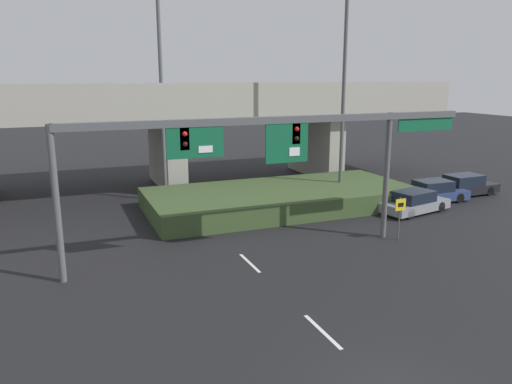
% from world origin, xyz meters
% --- Properties ---
extents(lane_markings, '(0.14, 35.35, 0.01)m').
position_xyz_m(lane_markings, '(0.00, 13.46, 0.00)').
color(lane_markings, silver).
rests_on(lane_markings, ground).
extents(signal_gantry, '(19.65, 0.44, 6.39)m').
position_xyz_m(signal_gantry, '(1.40, 11.06, 5.27)').
color(signal_gantry, '#515456').
rests_on(signal_gantry, ground).
extents(speed_limit_sign, '(0.60, 0.11, 2.22)m').
position_xyz_m(speed_limit_sign, '(8.15, 10.31, 1.45)').
color(speed_limit_sign, '#4C4C4C').
rests_on(speed_limit_sign, ground).
extents(highway_light_pole_near, '(0.70, 0.36, 14.69)m').
position_xyz_m(highway_light_pole_near, '(9.84, 18.79, 7.72)').
color(highway_light_pole_near, '#515456').
rests_on(highway_light_pole_near, ground).
extents(highway_light_pole_far, '(0.70, 0.36, 14.82)m').
position_xyz_m(highway_light_pole_far, '(-1.08, 22.91, 7.79)').
color(highway_light_pole_far, '#515456').
rests_on(highway_light_pole_far, ground).
extents(overpass_bridge, '(44.24, 9.23, 7.71)m').
position_xyz_m(overpass_bridge, '(0.00, 27.31, 5.37)').
color(overpass_bridge, '#A39E93').
rests_on(overpass_bridge, ground).
extents(grass_embankment, '(16.66, 7.49, 1.22)m').
position_xyz_m(grass_embankment, '(5.32, 18.43, 0.61)').
color(grass_embankment, '#384C28').
rests_on(grass_embankment, ground).
extents(parked_sedan_near_right, '(4.83, 2.75, 1.37)m').
position_xyz_m(parked_sedan_near_right, '(12.37, 14.31, 0.64)').
color(parked_sedan_near_right, gray).
rests_on(parked_sedan_near_right, ground).
extents(parked_sedan_mid_right, '(4.42, 1.96, 1.45)m').
position_xyz_m(parked_sedan_mid_right, '(15.35, 16.01, 0.67)').
color(parked_sedan_mid_right, navy).
rests_on(parked_sedan_mid_right, ground).
extents(parked_sedan_far_right, '(4.78, 1.93, 1.46)m').
position_xyz_m(parked_sedan_far_right, '(18.64, 16.70, 0.67)').
color(parked_sedan_far_right, black).
rests_on(parked_sedan_far_right, ground).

